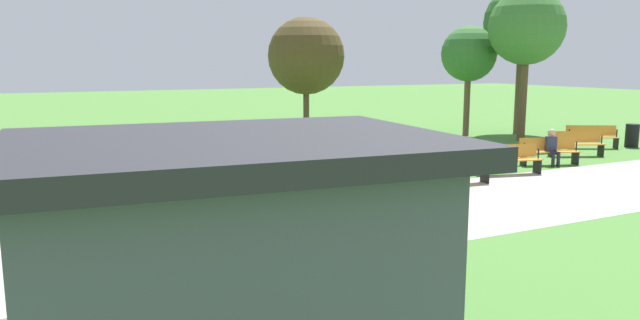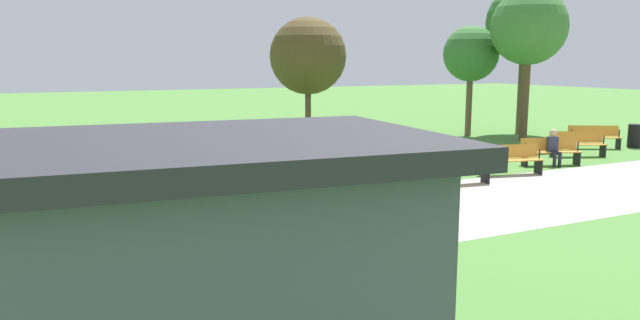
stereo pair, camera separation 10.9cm
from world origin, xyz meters
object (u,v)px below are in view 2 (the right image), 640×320
(bench_4, at_px, (456,167))
(tree_3, at_px, (525,23))
(bench_8, at_px, (73,200))
(kiosk, at_px, (225,281))
(trash_bin, at_px, (635,136))
(tree_4, at_px, (308,56))
(tree_1, at_px, (529,28))
(bench_1, at_px, (577,143))
(bench_7, at_px, (191,193))
(person_seated, at_px, (554,146))
(bench_0, at_px, (594,136))
(bench_3, at_px, (510,159))
(bench_5, at_px, (385,176))
(bench_6, at_px, (296,185))
(bench_2, at_px, (550,151))
(tree_2, at_px, (471,55))

(bench_4, height_order, tree_3, tree_3)
(bench_4, xyz_separation_m, bench_8, (9.80, -0.46, 0.00))
(kiosk, bearing_deg, trash_bin, -147.28)
(bench_8, bearing_deg, tree_4, -146.56)
(tree_1, bearing_deg, bench_1, 70.83)
(bench_7, relative_size, person_seated, 1.65)
(trash_bin, bearing_deg, tree_3, -83.72)
(bench_0, bearing_deg, bench_1, 56.14)
(bench_3, bearing_deg, bench_7, 16.06)
(bench_0, xyz_separation_m, bench_5, (11.75, 3.37, 0.00))
(bench_6, distance_m, tree_3, 18.11)
(bench_4, relative_size, bench_5, 1.01)
(bench_7, bearing_deg, bench_4, 171.96)
(bench_2, height_order, bench_6, same)
(tree_2, bearing_deg, bench_0, 106.97)
(bench_5, height_order, person_seated, person_seated)
(bench_8, height_order, tree_3, tree_3)
(trash_bin, distance_m, kiosk, 22.62)
(bench_1, distance_m, kiosk, 18.90)
(bench_0, height_order, bench_2, same)
(tree_4, bearing_deg, tree_3, 157.70)
(bench_1, distance_m, bench_3, 4.93)
(bench_4, height_order, tree_4, tree_4)
(person_seated, relative_size, tree_4, 0.22)
(trash_bin, bearing_deg, tree_2, -60.36)
(kiosk, bearing_deg, bench_0, -143.99)
(bench_2, bearing_deg, tree_3, -109.58)
(person_seated, relative_size, trash_bin, 1.30)
(bench_7, xyz_separation_m, kiosk, (1.60, 7.87, 0.92))
(tree_1, bearing_deg, tree_3, -131.65)
(tree_1, bearing_deg, bench_0, 105.03)
(bench_3, relative_size, tree_2, 0.40)
(bench_2, height_order, bench_8, same)
(bench_8, distance_m, tree_2, 19.51)
(bench_8, xyz_separation_m, tree_2, (-17.42, -8.17, 3.21))
(kiosk, bearing_deg, bench_3, -138.92)
(bench_4, relative_size, tree_4, 0.37)
(bench_7, bearing_deg, bench_0, -177.38)
(bench_4, bearing_deg, bench_7, 8.04)
(person_seated, xyz_separation_m, trash_bin, (-6.24, -1.67, -0.18))
(bench_8, relative_size, person_seated, 1.66)
(tree_1, bearing_deg, bench_2, 53.20)
(bench_5, relative_size, bench_7, 0.99)
(bench_1, bearing_deg, bench_7, 32.11)
(bench_3, bearing_deg, bench_4, 24.06)
(bench_3, xyz_separation_m, bench_6, (7.35, 0.69, 0.00))
(bench_0, bearing_deg, bench_7, 40.13)
(tree_3, distance_m, tree_4, 10.20)
(bench_5, bearing_deg, bench_7, 0.01)
(bench_3, distance_m, bench_4, 2.47)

